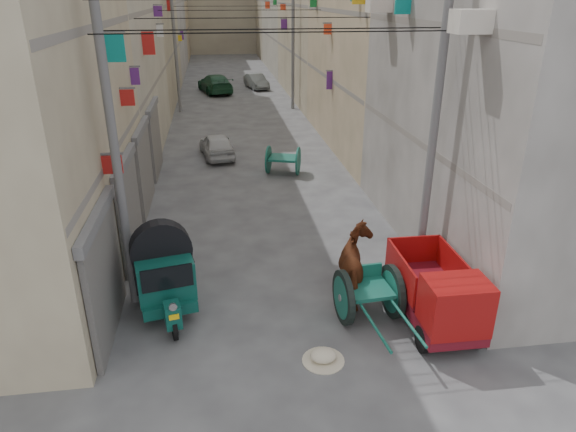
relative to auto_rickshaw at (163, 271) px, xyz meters
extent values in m
cube|color=gray|center=(-1.32, 2.46, 2.19)|extent=(0.25, 9.80, 0.18)
cube|color=gray|center=(-1.32, 2.46, 5.19)|extent=(0.25, 9.80, 0.18)
cube|color=#B4AD9B|center=(-5.20, 13.46, 4.99)|extent=(8.00, 12.00, 12.00)
cube|color=gray|center=(-1.32, 13.46, 2.19)|extent=(0.25, 11.76, 0.18)
cube|color=gray|center=(-1.32, 13.46, 5.19)|extent=(0.25, 11.76, 0.18)
cube|color=gray|center=(-1.32, 26.46, 2.19)|extent=(0.25, 13.72, 0.18)
cube|color=gray|center=(-1.32, 26.46, 5.19)|extent=(0.25, 13.72, 0.18)
cube|color=#AAA49F|center=(-5.20, 40.46, 4.89)|extent=(8.00, 14.00, 11.80)
cube|color=gray|center=(-1.32, 40.46, 2.19)|extent=(0.25, 13.72, 0.18)
cube|color=gray|center=(-1.32, 40.46, 5.19)|extent=(0.25, 13.72, 0.18)
cube|color=gray|center=(-1.32, 53.46, 2.19)|extent=(0.25, 11.76, 0.18)
cube|color=gray|center=(-1.32, 53.46, 5.19)|extent=(0.25, 11.76, 0.18)
cube|color=#AAA49F|center=(10.80, 2.46, 5.49)|extent=(8.00, 10.00, 13.00)
cube|color=gray|center=(6.92, 2.46, 2.19)|extent=(0.25, 9.80, 0.18)
cube|color=gray|center=(6.92, 2.46, 5.19)|extent=(0.25, 9.80, 0.18)
cube|color=tan|center=(10.80, 13.46, 4.99)|extent=(8.00, 12.00, 12.00)
cube|color=gray|center=(6.92, 13.46, 2.19)|extent=(0.25, 11.76, 0.18)
cube|color=gray|center=(6.92, 13.46, 5.19)|extent=(0.25, 11.76, 0.18)
cube|color=gray|center=(6.92, 26.46, 2.19)|extent=(0.25, 13.72, 0.18)
cube|color=gray|center=(6.92, 26.46, 5.19)|extent=(0.25, 13.72, 0.18)
cube|color=#B4AD9B|center=(10.80, 40.46, 4.89)|extent=(8.00, 14.00, 11.80)
cube|color=gray|center=(6.92, 40.46, 2.19)|extent=(0.25, 13.72, 0.18)
cube|color=gray|center=(6.92, 40.46, 5.19)|extent=(0.25, 13.72, 0.18)
cube|color=gray|center=(6.92, 53.46, 2.19)|extent=(0.25, 11.76, 0.18)
cube|color=gray|center=(6.92, 53.46, 5.19)|extent=(0.25, 11.76, 0.18)
cube|color=#47474B|center=(-1.12, -0.74, 0.29)|extent=(0.12, 3.00, 2.60)
cube|color=slate|center=(-1.10, -0.74, 1.74)|extent=(0.18, 3.20, 0.25)
cube|color=#47474B|center=(-1.12, 2.96, 0.29)|extent=(0.12, 3.00, 2.60)
cube|color=slate|center=(-1.10, 2.96, 1.74)|extent=(0.18, 3.20, 0.25)
cube|color=#47474B|center=(-1.12, 6.66, 0.29)|extent=(0.12, 3.00, 2.60)
cube|color=slate|center=(-1.10, 6.66, 1.74)|extent=(0.18, 3.20, 0.25)
cube|color=#47474B|center=(-1.12, 10.46, 0.29)|extent=(0.12, 3.00, 2.60)
cube|color=slate|center=(-1.10, 10.46, 1.74)|extent=(0.18, 3.20, 0.25)
cube|color=#F7411D|center=(6.61, 28.74, 4.97)|extent=(0.38, 0.08, 0.41)
cube|color=#5A2078|center=(-1.06, 36.07, 2.61)|extent=(0.27, 0.08, 0.71)
cube|color=red|center=(-0.98, 0.89, 2.34)|extent=(0.44, 0.08, 0.42)
cube|color=red|center=(-0.97, 10.25, 4.16)|extent=(0.45, 0.08, 0.84)
cube|color=#F7411D|center=(6.60, 39.33, 4.90)|extent=(0.41, 0.08, 0.59)
cube|color=red|center=(-1.01, 4.22, 3.23)|extent=(0.38, 0.08, 0.44)
cube|color=#5A2078|center=(6.58, 28.00, 3.84)|extent=(0.43, 0.08, 0.72)
cube|color=#167C32|center=(6.66, 34.07, 5.24)|extent=(0.28, 0.08, 0.44)
cube|color=gold|center=(-1.05, 32.53, 2.66)|extent=(0.31, 0.08, 0.44)
cube|color=#F7411D|center=(6.63, 13.48, 4.40)|extent=(0.35, 0.08, 0.45)
cube|color=#5A2078|center=(-1.06, 6.48, 3.49)|extent=(0.28, 0.08, 0.52)
cube|color=red|center=(-1.06, 24.08, 5.25)|extent=(0.28, 0.08, 0.74)
cube|color=#5A2078|center=(6.67, 12.97, 2.21)|extent=(0.26, 0.08, 0.80)
cube|color=#F7411D|center=(6.63, 3.83, 5.68)|extent=(0.34, 0.08, 0.55)
cube|color=#0C8983|center=(-0.96, 3.01, 4.66)|extent=(0.47, 0.08, 0.67)
cube|color=#5A2078|center=(-1.00, 15.61, 5.13)|extent=(0.40, 0.08, 0.47)
cube|color=white|center=(-1.04, 16.12, 4.23)|extent=(0.32, 0.08, 0.55)
cube|color=#0C8983|center=(6.58, 3.75, 5.72)|extent=(0.44, 0.08, 0.69)
cube|color=#5A2078|center=(-1.26, 0.46, 1.99)|extent=(0.10, 3.20, 0.80)
cube|color=#0C8983|center=(-1.26, 9.46, 1.99)|extent=(0.10, 3.20, 0.80)
cube|color=white|center=(-1.26, 21.46, 1.99)|extent=(0.10, 3.20, 0.80)
cube|color=blue|center=(-1.26, 33.46, 1.99)|extent=(0.10, 3.20, 0.80)
cube|color=#0C8983|center=(6.86, 0.46, 1.99)|extent=(0.10, 3.20, 0.80)
cube|color=gold|center=(6.86, 9.46, 1.99)|extent=(0.10, 3.20, 0.80)
cube|color=red|center=(6.86, 21.46, 1.99)|extent=(0.10, 3.20, 0.80)
cube|color=red|center=(6.86, 33.46, 1.99)|extent=(0.10, 3.20, 0.80)
cube|color=beige|center=(6.45, -0.54, 5.39)|extent=(0.70, 0.55, 0.45)
cube|color=beige|center=(6.45, 5.46, 5.59)|extent=(0.70, 0.55, 0.45)
cylinder|color=slate|center=(-0.80, 0.46, 2.99)|extent=(0.20, 0.20, 8.00)
cylinder|color=slate|center=(6.40, 0.46, 2.99)|extent=(0.20, 0.20, 8.00)
cylinder|color=slate|center=(-0.80, 22.46, 2.99)|extent=(0.20, 0.20, 8.00)
cylinder|color=slate|center=(6.40, 22.46, 2.99)|extent=(0.20, 0.20, 8.00)
cylinder|color=black|center=(2.80, -0.04, 5.19)|extent=(7.40, 0.02, 0.02)
cylinder|color=black|center=(2.80, 0.96, 5.19)|extent=(7.40, 0.02, 0.02)
cylinder|color=black|center=(2.80, 6.46, 5.19)|extent=(7.40, 0.02, 0.02)
cylinder|color=black|center=(2.80, 14.46, 5.19)|extent=(7.40, 0.02, 0.02)
cylinder|color=black|center=(2.80, 22.46, 5.19)|extent=(7.40, 0.02, 0.02)
cylinder|color=black|center=(0.26, -1.22, -0.74)|extent=(0.23, 0.55, 0.54)
cylinder|color=black|center=(-0.64, 0.47, -0.74)|extent=(0.23, 0.55, 0.54)
cylinder|color=black|center=(0.40, 0.69, -0.74)|extent=(0.23, 0.55, 0.54)
cube|color=#0C463C|center=(0.00, 0.01, -0.55)|extent=(1.56, 2.04, 0.27)
cube|color=#0C463C|center=(0.25, -1.17, -0.43)|extent=(0.42, 0.49, 0.53)
cylinder|color=silver|center=(0.29, -1.39, -0.10)|extent=(0.18, 0.08, 0.17)
cube|color=yellow|center=(0.30, -1.41, -0.34)|extent=(0.21, 0.07, 0.12)
cube|color=#0C463C|center=(-0.01, 0.06, 0.00)|extent=(1.57, 1.86, 0.92)
cube|color=black|center=(0.16, -0.76, 0.24)|extent=(1.10, 0.29, 0.53)
cube|color=black|center=(-0.63, -0.07, 0.10)|extent=(0.28, 1.14, 0.63)
cube|color=black|center=(0.61, 0.19, 0.10)|extent=(0.28, 1.14, 0.63)
cube|color=silver|center=(0.17, -0.79, -0.48)|extent=(1.19, 0.30, 0.06)
cylinder|color=black|center=(4.02, -1.09, -0.38)|extent=(0.24, 1.26, 1.26)
cylinder|color=#135547|center=(4.02, -1.09, -0.38)|extent=(0.23, 0.99, 0.98)
cylinder|color=slate|center=(4.02, -1.09, -0.38)|extent=(0.21, 0.18, 0.16)
cylinder|color=black|center=(5.18, -0.99, -0.38)|extent=(0.24, 1.26, 1.26)
cylinder|color=#135547|center=(5.18, -0.99, -0.38)|extent=(0.23, 0.99, 0.98)
cylinder|color=slate|center=(5.18, -0.99, -0.38)|extent=(0.21, 0.18, 0.16)
cylinder|color=slate|center=(4.60, -1.04, -0.38)|extent=(1.21, 0.17, 0.07)
cube|color=#135547|center=(4.60, -1.04, -0.22)|extent=(1.02, 1.06, 0.09)
cube|color=#135547|center=(4.56, -0.59, -0.02)|extent=(0.95, 0.15, 0.31)
cylinder|color=#135547|center=(4.33, -2.19, -0.29)|extent=(0.23, 2.06, 0.06)
cylinder|color=#135547|center=(5.05, -2.13, -0.29)|extent=(0.23, 2.06, 0.06)
cylinder|color=black|center=(5.42, -2.37, -0.72)|extent=(0.16, 0.58, 0.58)
cylinder|color=black|center=(5.44, -0.43, -0.72)|extent=(0.16, 0.58, 0.58)
cylinder|color=black|center=(6.56, -2.38, -0.72)|extent=(0.16, 0.58, 0.58)
cylinder|color=black|center=(6.58, -0.44, -0.72)|extent=(0.16, 0.58, 0.58)
cube|color=maroon|center=(6.00, -1.41, -0.53)|extent=(1.31, 2.92, 0.31)
cube|color=maroon|center=(5.99, -2.42, 0.09)|extent=(1.29, 0.94, 1.10)
cube|color=black|center=(5.99, -2.84, 0.18)|extent=(1.15, 0.06, 0.49)
cube|color=maroon|center=(6.01, -0.92, -0.29)|extent=(1.34, 1.95, 0.11)
cube|color=maroon|center=(5.36, -0.91, 0.09)|extent=(0.07, 1.94, 0.75)
cube|color=maroon|center=(6.65, -0.93, 0.09)|extent=(0.07, 1.94, 0.75)
cube|color=maroon|center=(6.01, 0.03, 0.09)|extent=(1.32, 0.07, 0.75)
cylinder|color=#135547|center=(3.46, 9.67, -0.43)|extent=(0.42, 1.12, 1.16)
cylinder|color=#135547|center=(4.65, 9.28, -0.43)|extent=(0.42, 1.12, 1.16)
cube|color=#135547|center=(4.05, 9.48, -0.33)|extent=(1.36, 1.27, 0.09)
cylinder|color=slate|center=(4.05, 9.48, -0.43)|extent=(1.25, 0.47, 0.07)
ellipsoid|color=#BEB69D|center=(3.30, -2.40, -0.88)|extent=(0.54, 0.43, 0.27)
imported|color=brown|center=(4.58, -0.23, -0.15)|extent=(1.22, 2.16, 1.73)
imported|color=silver|center=(1.37, 12.30, -0.46)|extent=(1.77, 3.38, 1.10)
imported|color=#545857|center=(4.70, 30.40, -0.46)|extent=(1.88, 3.53, 1.10)
imported|color=#1A4D2E|center=(1.47, 29.01, -0.34)|extent=(2.90, 4.94, 1.34)
camera|label=1|loc=(1.40, -10.65, 5.90)|focal=32.00mm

